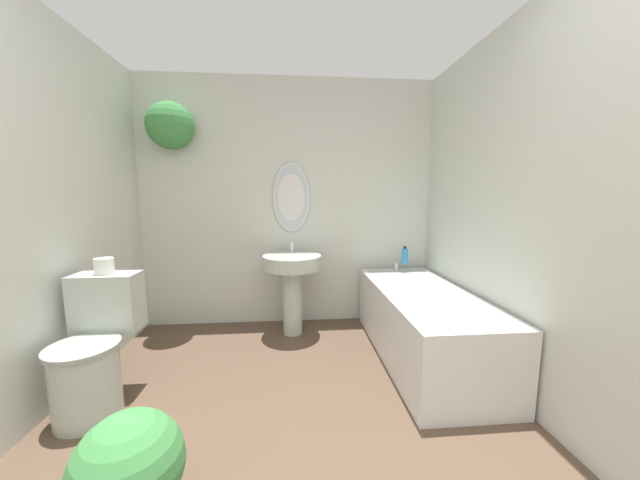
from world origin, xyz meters
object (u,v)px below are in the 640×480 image
potted_plant (130,476)px  toilet_paper_roll (104,266)px  toilet (94,352)px  shampoo_bottle (405,256)px  pedestal_sink (292,276)px  bathtub (423,322)px

potted_plant → toilet_paper_roll: toilet_paper_roll is taller
toilet → toilet_paper_roll: bearing=90.0°
shampoo_bottle → toilet_paper_roll: toilet_paper_roll is taller
shampoo_bottle → potted_plant: bearing=-131.6°
pedestal_sink → shampoo_bottle: bearing=5.4°
pedestal_sink → potted_plant: size_ratio=1.67×
toilet → bathtub: size_ratio=0.50×
pedestal_sink → shampoo_bottle: (1.09, 0.10, 0.15)m
toilet → shampoo_bottle: bearing=25.2°
pedestal_sink → bathtub: pedestal_sink is taller
potted_plant → pedestal_sink: bearing=71.8°
toilet → shampoo_bottle: 2.54m
shampoo_bottle → pedestal_sink: bearing=-174.6°
toilet → pedestal_sink: (1.18, 0.97, 0.19)m
bathtub → potted_plant: bearing=-142.1°
toilet → bathtub: (2.21, 0.43, -0.07)m
bathtub → shampoo_bottle: shampoo_bottle is taller
potted_plant → bathtub: bearing=37.9°
bathtub → potted_plant: size_ratio=3.14×
potted_plant → toilet_paper_roll: 1.30m
shampoo_bottle → toilet_paper_roll: size_ratio=1.59×
toilet → bathtub: toilet is taller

